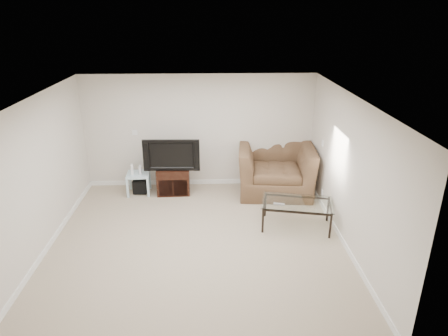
{
  "coord_description": "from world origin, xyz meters",
  "views": [
    {
      "loc": [
        0.25,
        -5.92,
        3.74
      ],
      "look_at": [
        0.5,
        1.2,
        0.9
      ],
      "focal_mm": 32.0,
      "sensor_mm": 36.0,
      "label": 1
    }
  ],
  "objects_px": {
    "recliner": "(276,161)",
    "coffee_table": "(296,214)",
    "tv_stand": "(173,180)",
    "side_table": "(139,183)",
    "television": "(172,153)",
    "subwoofer": "(141,186)"
  },
  "relations": [
    {
      "from": "tv_stand",
      "to": "recliner",
      "type": "distance_m",
      "value": 2.26
    },
    {
      "from": "recliner",
      "to": "coffee_table",
      "type": "xyz_separation_m",
      "value": [
        0.15,
        -1.56,
        -0.45
      ]
    },
    {
      "from": "side_table",
      "to": "tv_stand",
      "type": "bearing_deg",
      "value": 0.0
    },
    {
      "from": "subwoofer",
      "to": "coffee_table",
      "type": "relative_size",
      "value": 0.23
    },
    {
      "from": "television",
      "to": "recliner",
      "type": "bearing_deg",
      "value": 2.17
    },
    {
      "from": "tv_stand",
      "to": "coffee_table",
      "type": "bearing_deg",
      "value": -35.24
    },
    {
      "from": "television",
      "to": "coffee_table",
      "type": "height_order",
      "value": "television"
    },
    {
      "from": "coffee_table",
      "to": "side_table",
      "type": "bearing_deg",
      "value": 153.49
    },
    {
      "from": "side_table",
      "to": "recliner",
      "type": "bearing_deg",
      "value": 0.0
    },
    {
      "from": "tv_stand",
      "to": "side_table",
      "type": "bearing_deg",
      "value": 178.07
    },
    {
      "from": "television",
      "to": "side_table",
      "type": "xyz_separation_m",
      "value": [
        -0.75,
        0.03,
        -0.69
      ]
    },
    {
      "from": "tv_stand",
      "to": "subwoofer",
      "type": "distance_m",
      "value": 0.73
    },
    {
      "from": "side_table",
      "to": "television",
      "type": "bearing_deg",
      "value": -2.2
    },
    {
      "from": "tv_stand",
      "to": "coffee_table",
      "type": "height_order",
      "value": "tv_stand"
    },
    {
      "from": "television",
      "to": "subwoofer",
      "type": "xyz_separation_m",
      "value": [
        -0.72,
        0.05,
        -0.76
      ]
    },
    {
      "from": "television",
      "to": "coffee_table",
      "type": "bearing_deg",
      "value": -31.41
    },
    {
      "from": "side_table",
      "to": "recliner",
      "type": "relative_size",
      "value": 0.3
    },
    {
      "from": "recliner",
      "to": "side_table",
      "type": "bearing_deg",
      "value": -174.62
    },
    {
      "from": "coffee_table",
      "to": "recliner",
      "type": "bearing_deg",
      "value": 95.41
    },
    {
      "from": "side_table",
      "to": "recliner",
      "type": "distance_m",
      "value": 3.01
    },
    {
      "from": "side_table",
      "to": "coffee_table",
      "type": "relative_size",
      "value": 0.38
    },
    {
      "from": "television",
      "to": "coffee_table",
      "type": "distance_m",
      "value": 2.9
    }
  ]
}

